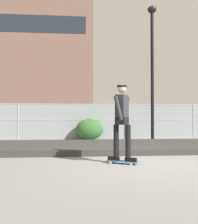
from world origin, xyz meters
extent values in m
plane|color=slate|center=(0.00, 0.00, 0.00)|extent=(120.00, 120.00, 0.00)
cube|color=#33302D|center=(0.00, 3.12, 0.09)|extent=(12.09, 3.75, 0.18)
cube|color=#2D608C|center=(-0.60, 0.00, 0.06)|extent=(0.79, 0.58, 0.02)
cylinder|color=silver|center=(-0.33, -0.06, 0.03)|extent=(0.06, 0.05, 0.05)
cylinder|color=silver|center=(-0.42, -0.21, 0.03)|extent=(0.06, 0.05, 0.05)
cylinder|color=silver|center=(-0.78, 0.21, 0.03)|extent=(0.06, 0.05, 0.05)
cylinder|color=silver|center=(-0.87, 0.05, 0.03)|extent=(0.06, 0.05, 0.05)
cube|color=#99999E|center=(-0.38, -0.13, 0.05)|extent=(0.11, 0.15, 0.01)
cube|color=#99999E|center=(-0.82, 0.13, 0.05)|extent=(0.11, 0.15, 0.01)
cube|color=black|center=(-0.41, -0.11, 0.12)|extent=(0.29, 0.23, 0.09)
cube|color=black|center=(-0.79, 0.11, 0.12)|extent=(0.29, 0.23, 0.09)
cylinder|color=black|center=(-0.47, -0.08, 0.55)|extent=(0.13, 0.13, 0.79)
cylinder|color=black|center=(-0.73, 0.08, 0.55)|extent=(0.13, 0.13, 0.79)
cube|color=black|center=(-0.60, 0.00, 1.04)|extent=(0.38, 0.41, 0.18)
cube|color=#262628|center=(-0.60, 0.00, 1.40)|extent=(0.38, 0.44, 0.54)
cylinder|color=#262628|center=(-0.47, 0.21, 1.34)|extent=(0.24, 0.19, 0.58)
cylinder|color=#262628|center=(-0.72, -0.21, 1.34)|extent=(0.24, 0.19, 0.58)
sphere|color=tan|center=(-0.60, 0.00, 1.82)|extent=(0.21, 0.21, 0.21)
cylinder|color=black|center=(-0.60, 0.00, 1.88)|extent=(0.24, 0.24, 0.05)
cylinder|color=gray|center=(-4.64, 7.43, 0.93)|extent=(0.06, 0.06, 1.85)
cylinder|color=gray|center=(4.64, 7.43, 0.93)|extent=(0.06, 0.06, 1.85)
cylinder|color=gray|center=(0.00, 7.43, 1.81)|extent=(27.86, 0.04, 0.04)
cylinder|color=gray|center=(0.00, 7.43, 1.02)|extent=(27.86, 0.04, 0.04)
cylinder|color=gray|center=(0.00, 7.43, 0.06)|extent=(27.86, 0.04, 0.04)
cube|color=gray|center=(0.00, 7.43, 0.93)|extent=(27.86, 0.01, 1.85)
cylinder|color=black|center=(2.07, 6.41, 3.17)|extent=(0.16, 0.16, 6.34)
ellipsoid|color=black|center=(2.07, 6.41, 6.52)|extent=(0.44, 0.44, 0.36)
cube|color=maroon|center=(-2.17, 10.32, 0.67)|extent=(4.49, 2.02, 0.70)
cube|color=#23282D|center=(-2.37, 10.33, 1.34)|extent=(2.28, 1.71, 0.64)
cylinder|color=black|center=(-0.77, 11.11, 0.32)|extent=(0.65, 0.27, 0.64)
cylinder|color=black|center=(-0.85, 9.40, 0.32)|extent=(0.65, 0.27, 0.64)
cylinder|color=black|center=(-3.49, 11.25, 0.32)|extent=(0.65, 0.27, 0.64)
cylinder|color=black|center=(-3.58, 9.54, 0.32)|extent=(0.65, 0.27, 0.64)
cube|color=brown|center=(-12.41, 36.21, 11.62)|extent=(26.44, 10.01, 23.24)
ellipsoid|color=#2D5B28|center=(-1.01, 6.99, 0.53)|extent=(1.37, 1.12, 1.06)
camera|label=1|loc=(-1.73, -6.33, 1.11)|focal=42.32mm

